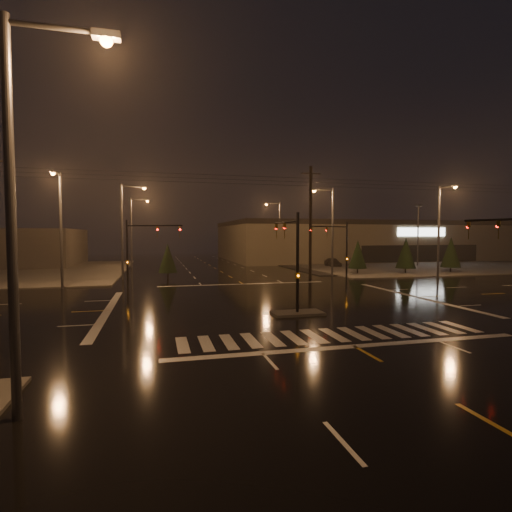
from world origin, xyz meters
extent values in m
plane|color=black|center=(0.00, 0.00, 0.00)|extent=(140.00, 140.00, 0.00)
cube|color=#46443F|center=(30.00, 30.00, 0.06)|extent=(36.00, 36.00, 0.12)
cube|color=#46443F|center=(0.00, -4.00, 0.07)|extent=(3.00, 1.60, 0.15)
cube|color=beige|center=(0.00, -9.00, 0.01)|extent=(15.00, 2.60, 0.01)
cube|color=beige|center=(0.00, -11.00, 0.01)|extent=(16.00, 0.50, 0.01)
cube|color=beige|center=(0.00, 11.00, 0.01)|extent=(16.00, 0.50, 0.01)
cube|color=black|center=(35.00, 28.00, 0.04)|extent=(50.00, 24.00, 0.08)
cube|color=#726651|center=(35.00, 46.00, 3.50)|extent=(60.00, 28.00, 7.00)
cube|color=black|center=(35.00, 46.00, 6.80)|extent=(60.20, 28.20, 0.80)
cube|color=white|center=(35.00, 31.90, 5.20)|extent=(9.00, 0.20, 1.40)
cube|color=black|center=(35.00, 31.95, 1.60)|extent=(22.00, 0.15, 2.80)
cylinder|color=black|center=(0.00, -4.00, 3.00)|extent=(0.18, 0.18, 6.00)
cylinder|color=black|center=(0.00, -1.75, 5.50)|extent=(0.12, 4.50, 0.12)
imported|color=#594707|center=(0.00, 0.27, 5.45)|extent=(0.16, 0.20, 1.00)
cube|color=#594707|center=(0.00, -4.00, 2.30)|extent=(0.25, 0.18, 0.35)
cylinder|color=black|center=(10.50, 10.50, 3.00)|extent=(0.18, 0.18, 6.00)
cylinder|color=black|center=(8.15, 9.64, 5.50)|extent=(4.74, 1.82, 0.12)
imported|color=#594707|center=(6.04, 8.88, 5.45)|extent=(0.24, 0.22, 1.00)
cube|color=#594707|center=(10.50, 10.50, 2.30)|extent=(0.25, 0.18, 0.35)
cylinder|color=black|center=(-10.50, 10.50, 3.00)|extent=(0.18, 0.18, 6.00)
cylinder|color=black|center=(-8.15, 9.64, 5.50)|extent=(4.74, 1.82, 0.12)
imported|color=#594707|center=(-6.04, 8.88, 5.45)|extent=(0.24, 0.22, 1.00)
cube|color=#594707|center=(-10.50, 10.50, 2.30)|extent=(0.25, 0.18, 0.35)
cylinder|color=black|center=(9.82, -8.62, 5.50)|extent=(1.48, 3.80, 0.12)
imported|color=#594707|center=(9.20, -6.93, 5.45)|extent=(0.22, 0.24, 1.00)
cylinder|color=#38383A|center=(-11.50, -15.00, 5.00)|extent=(0.24, 0.24, 10.00)
cylinder|color=#38383A|center=(-10.30, -15.00, 9.80)|extent=(2.40, 0.14, 0.14)
cube|color=#38383A|center=(-9.20, -15.00, 9.75)|extent=(0.70, 0.30, 0.18)
sphere|color=orange|center=(-9.20, -15.00, 9.62)|extent=(0.32, 0.32, 0.32)
cylinder|color=#38383A|center=(-11.50, 18.00, 5.00)|extent=(0.24, 0.24, 10.00)
cylinder|color=#38383A|center=(-10.30, 18.00, 9.80)|extent=(2.40, 0.14, 0.14)
cube|color=#38383A|center=(-9.20, 18.00, 9.75)|extent=(0.70, 0.30, 0.18)
sphere|color=orange|center=(-9.20, 18.00, 9.62)|extent=(0.32, 0.32, 0.32)
cylinder|color=#38383A|center=(-11.50, 34.00, 5.00)|extent=(0.24, 0.24, 10.00)
cylinder|color=#38383A|center=(-10.30, 34.00, 9.80)|extent=(2.40, 0.14, 0.14)
cube|color=#38383A|center=(-9.20, 34.00, 9.75)|extent=(0.70, 0.30, 0.18)
sphere|color=orange|center=(-9.20, 34.00, 9.62)|extent=(0.32, 0.32, 0.32)
cylinder|color=#38383A|center=(11.50, 16.00, 5.00)|extent=(0.24, 0.24, 10.00)
cylinder|color=#38383A|center=(10.30, 16.00, 9.80)|extent=(2.40, 0.14, 0.14)
cube|color=#38383A|center=(9.20, 16.00, 9.75)|extent=(0.70, 0.30, 0.18)
sphere|color=orange|center=(9.20, 16.00, 9.62)|extent=(0.32, 0.32, 0.32)
cylinder|color=#38383A|center=(11.50, 36.00, 5.00)|extent=(0.24, 0.24, 10.00)
cylinder|color=#38383A|center=(10.30, 36.00, 9.80)|extent=(2.40, 0.14, 0.14)
cube|color=#38383A|center=(9.20, 36.00, 9.75)|extent=(0.70, 0.30, 0.18)
sphere|color=orange|center=(9.20, 36.00, 9.62)|extent=(0.32, 0.32, 0.32)
cylinder|color=#38383A|center=(-16.00, 11.50, 5.00)|extent=(0.24, 0.24, 10.00)
cylinder|color=#38383A|center=(-16.00, 10.30, 9.80)|extent=(0.14, 2.40, 0.14)
cube|color=#38383A|center=(-16.00, 9.20, 9.75)|extent=(0.30, 0.70, 0.18)
sphere|color=orange|center=(-16.00, 9.20, 9.62)|extent=(0.32, 0.32, 0.32)
cylinder|color=#38383A|center=(22.00, 11.50, 5.00)|extent=(0.24, 0.24, 10.00)
cylinder|color=#38383A|center=(22.00, 10.30, 9.80)|extent=(0.14, 2.40, 0.14)
cube|color=#38383A|center=(22.00, 9.20, 9.75)|extent=(0.30, 0.70, 0.18)
sphere|color=orange|center=(22.00, 9.20, 9.62)|extent=(0.32, 0.32, 0.32)
cylinder|color=black|center=(8.00, 14.00, 6.00)|extent=(0.32, 0.32, 12.00)
cube|color=black|center=(8.00, 14.00, 11.20)|extent=(2.20, 0.12, 0.12)
cylinder|color=black|center=(15.37, 17.25, 0.35)|extent=(0.18, 0.18, 0.70)
cone|color=black|center=(15.37, 17.25, 2.39)|extent=(2.17, 2.17, 3.38)
cylinder|color=black|center=(21.16, 16.13, 0.35)|extent=(0.18, 0.18, 0.70)
cone|color=black|center=(21.16, 16.13, 2.53)|extent=(2.35, 2.35, 3.67)
cylinder|color=black|center=(27.35, 15.90, 0.35)|extent=(0.18, 0.18, 0.70)
cone|color=black|center=(27.35, 15.90, 2.57)|extent=(2.40, 2.40, 3.75)
cylinder|color=black|center=(-6.87, 17.20, 0.35)|extent=(0.18, 0.18, 0.70)
cone|color=black|center=(-6.87, 17.20, 2.25)|extent=(1.98, 1.98, 3.09)
imported|color=black|center=(17.19, 28.06, 0.68)|extent=(1.93, 4.12, 1.36)
camera|label=1|loc=(-8.03, -26.03, 4.67)|focal=28.00mm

